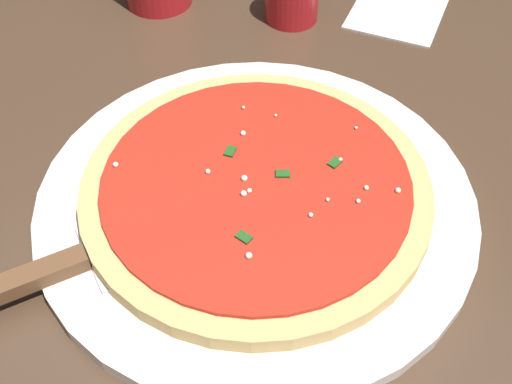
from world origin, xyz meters
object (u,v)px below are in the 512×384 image
(pizza, at_px, (256,189))
(pizza_server, at_px, (56,270))
(serving_plate, at_px, (256,202))
(napkin_folded_right, at_px, (398,11))

(pizza, bearing_deg, pizza_server, 129.85)
(pizza, bearing_deg, serving_plate, 89.48)
(pizza, distance_m, napkin_folded_right, 0.35)
(pizza_server, height_order, napkin_folded_right, pizza_server)
(serving_plate, distance_m, pizza_server, 0.17)
(pizza, height_order, pizza_server, pizza)
(serving_plate, xyz_separation_m, napkin_folded_right, (0.34, -0.10, -0.01))
(pizza_server, xyz_separation_m, napkin_folded_right, (0.45, -0.23, -0.02))
(pizza_server, relative_size, napkin_folded_right, 1.66)
(serving_plate, relative_size, pizza, 1.27)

